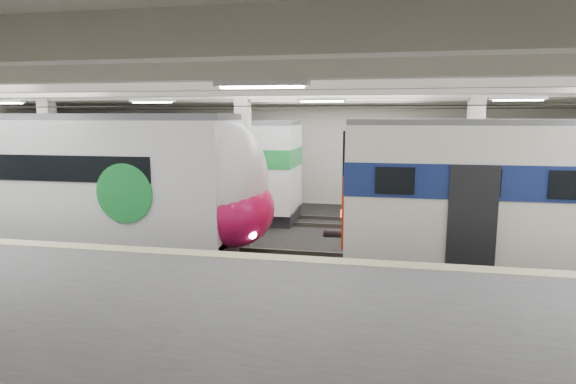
# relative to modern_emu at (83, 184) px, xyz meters

# --- Properties ---
(station_hall) EXTENTS (36.00, 24.00, 5.75)m
(station_hall) POSITION_rel_modern_emu_xyz_m (7.58, -1.74, 1.04)
(station_hall) COLOR black
(station_hall) RESTS_ON ground
(modern_emu) EXTENTS (13.92, 2.88, 4.49)m
(modern_emu) POSITION_rel_modern_emu_xyz_m (0.00, 0.00, 0.00)
(modern_emu) COLOR white
(modern_emu) RESTS_ON ground
(far_train) EXTENTS (13.13, 2.80, 4.22)m
(far_train) POSITION_rel_modern_emu_xyz_m (-0.43, 5.50, -0.02)
(far_train) COLOR white
(far_train) RESTS_ON ground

